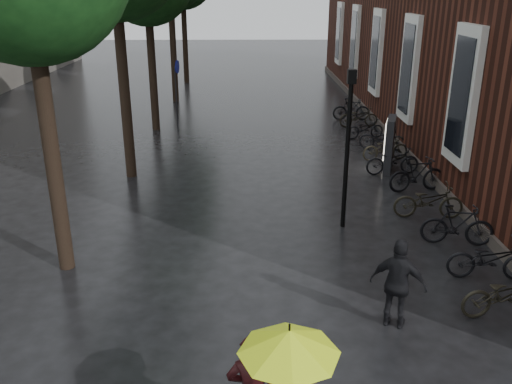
{
  "coord_description": "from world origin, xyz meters",
  "views": [
    {
      "loc": [
        -0.19,
        -3.41,
        5.68
      ],
      "look_at": [
        -0.01,
        7.48,
        1.53
      ],
      "focal_mm": 38.0,
      "sensor_mm": 36.0,
      "label": 1
    }
  ],
  "objects_px": {
    "parked_bicycles": "(401,165)",
    "ad_lightbox": "(389,144)",
    "lamp_post": "(348,135)",
    "pedestrian_walking": "(398,284)"
  },
  "relations": [
    {
      "from": "pedestrian_walking",
      "to": "parked_bicycles",
      "type": "distance_m",
      "value": 8.12
    },
    {
      "from": "parked_bicycles",
      "to": "ad_lightbox",
      "type": "xyz_separation_m",
      "value": [
        -0.19,
        0.88,
        0.42
      ]
    },
    {
      "from": "parked_bicycles",
      "to": "lamp_post",
      "type": "relative_size",
      "value": 4.14
    },
    {
      "from": "ad_lightbox",
      "to": "lamp_post",
      "type": "height_order",
      "value": "lamp_post"
    },
    {
      "from": "pedestrian_walking",
      "to": "lamp_post",
      "type": "relative_size",
      "value": 0.43
    },
    {
      "from": "pedestrian_walking",
      "to": "ad_lightbox",
      "type": "xyz_separation_m",
      "value": [
        1.99,
        8.69,
        0.05
      ]
    },
    {
      "from": "parked_bicycles",
      "to": "ad_lightbox",
      "type": "bearing_deg",
      "value": 102.06
    },
    {
      "from": "pedestrian_walking",
      "to": "lamp_post",
      "type": "xyz_separation_m",
      "value": [
        -0.21,
        4.27,
        1.53
      ]
    },
    {
      "from": "lamp_post",
      "to": "ad_lightbox",
      "type": "bearing_deg",
      "value": 63.5
    },
    {
      "from": "pedestrian_walking",
      "to": "lamp_post",
      "type": "bearing_deg",
      "value": -62.09
    }
  ]
}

